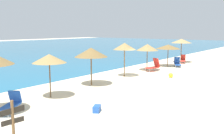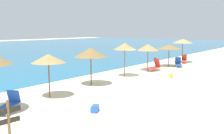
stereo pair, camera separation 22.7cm
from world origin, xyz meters
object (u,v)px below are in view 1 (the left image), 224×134
Objects in this scene: wooden_signpost at (13,124)px; beach_ball at (171,75)px; beach_umbrella_3 at (125,46)px; beach_umbrella_2 at (91,52)px; beach_umbrella_6 at (182,41)px; beach_umbrella_4 at (147,47)px; cooler_box at (97,109)px; beach_umbrella_5 at (168,47)px; lounge_chair_1 at (154,66)px; beach_umbrella_1 at (49,59)px; lounge_chair_0 at (183,60)px; lounge_chair_2 at (11,104)px; lounge_chair_3 at (177,63)px.

wooden_signpost is 15.54m from beach_ball.
beach_umbrella_2 is at bearing -179.84° from beach_umbrella_3.
beach_umbrella_2 reaches higher than beach_ball.
beach_umbrella_6 is (11.82, -0.17, 0.04)m from beach_umbrella_3.
beach_umbrella_4 reaches higher than cooler_box.
beach_ball is at bearing -60.90° from beach_umbrella_3.
beach_ball is (-2.08, -3.42, -2.06)m from beach_umbrella_4.
cooler_box is at bearing -166.50° from beach_umbrella_5.
beach_umbrella_3 reaches higher than beach_umbrella_5.
beach_umbrella_4 is 1.88m from lounge_chair_1.
beach_umbrella_1 is 4.47m from cooler_box.
beach_umbrella_1 is 19.83m from lounge_chair_0.
beach_umbrella_6 is at bearing -121.09° from lounge_chair_2.
lounge_chair_0 is at bearing 16.25° from beach_ball.
beach_umbrella_2 reaches higher than lounge_chair_3.
lounge_chair_2 reaches higher than cooler_box.
cooler_box is at bearing 122.59° from lounge_chair_1.
lounge_chair_1 reaches higher than lounge_chair_2.
beach_umbrella_1 is 0.90× the size of beach_umbrella_3.
lounge_chair_1 is at bearing 16.09° from cooler_box.
beach_umbrella_5 reaches higher than wooden_signpost.
lounge_chair_2 is (-11.11, -0.97, -2.16)m from beach_umbrella_3.
beach_umbrella_6 is 20.98m from cooler_box.
beach_umbrella_3 is 1.00× the size of beach_umbrella_6.
beach_umbrella_3 reaches higher than lounge_chair_0.
lounge_chair_0 is at bearing 10.48° from cooler_box.
beach_umbrella_5 is 2.03m from lounge_chair_3.
cooler_box is at bearing -135.87° from beach_umbrella_2.
wooden_signpost reaches higher than lounge_chair_2.
beach_umbrella_5 is at bearing -121.23° from lounge_chair_2.
lounge_chair_1 is 13.09m from cooler_box.
beach_umbrella_1 is 16.59m from lounge_chair_3.
beach_umbrella_4 reaches higher than beach_ball.
beach_umbrella_3 is 8.62m from lounge_chair_3.
lounge_chair_2 is at bearing -176.11° from beach_umbrella_4.
beach_ball is at bearing 5.43° from wooden_signpost.
beach_umbrella_1 is 20.03m from beach_umbrella_6.
cooler_box is (-20.42, -4.11, -2.43)m from beach_umbrella_6.
beach_umbrella_6 is 1.73× the size of lounge_chair_2.
beach_umbrella_2 is 10.73m from wooden_signpost.
cooler_box is at bearing 8.83° from wooden_signpost.
cooler_box is (-12.57, -3.63, -0.36)m from lounge_chair_1.
beach_umbrella_6 reaches higher than wooden_signpost.
beach_umbrella_6 is 25.89m from wooden_signpost.
lounge_chair_0 reaches higher than beach_ball.
beach_umbrella_3 is 14.56m from wooden_signpost.
beach_umbrella_2 is 12.66m from lounge_chair_3.
cooler_box is (-16.34, -3.92, -1.97)m from beach_umbrella_5.
beach_umbrella_3 is at bearing -118.10° from lounge_chair_2.
beach_umbrella_4 is 1.50× the size of lounge_chair_3.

